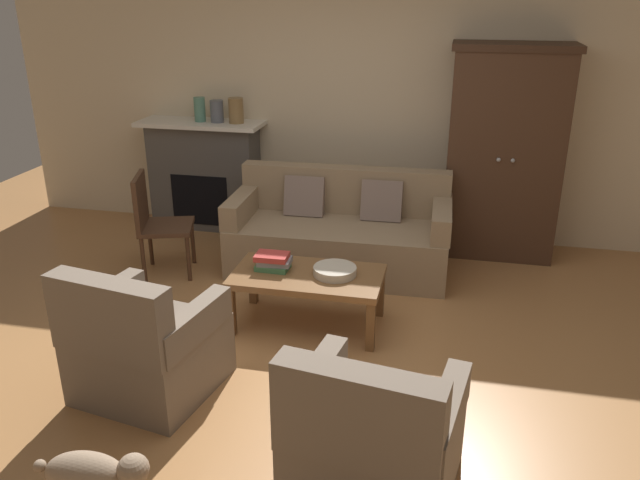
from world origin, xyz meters
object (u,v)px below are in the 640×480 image
object	(u,v)px
mantel_vase_jade	(200,109)
mantel_vase_bronze	(236,111)
side_chair_wooden	(155,218)
dog	(93,476)
fireplace	(205,174)
armchair_near_right	(373,443)
mantel_vase_slate	(217,111)
armoire	(504,153)
book_stack	(273,261)
couch	(340,234)
fruit_bowl	(335,271)
armchair_near_left	(145,347)
coffee_table	(307,280)

from	to	relation	value
mantel_vase_jade	mantel_vase_bronze	distance (m)	0.38
side_chair_wooden	dog	bearing A→B (deg)	-70.33
mantel_vase_jade	side_chair_wooden	bearing A→B (deg)	-88.57
fireplace	armchair_near_right	xyz separation A→B (m)	(2.24, -3.45, -0.25)
armchair_near_right	mantel_vase_slate	bearing A→B (deg)	120.94
armoire	mantel_vase_slate	size ratio (longest dim) A/B	8.98
mantel_vase_slate	mantel_vase_bronze	bearing A→B (deg)	0.00
book_stack	side_chair_wooden	xyz separation A→B (m)	(-1.23, 0.60, 0.03)
couch	side_chair_wooden	distance (m)	1.62
armoire	fruit_bowl	size ratio (longest dim) A/B	6.12
fireplace	side_chair_wooden	xyz separation A→B (m)	(0.03, -1.22, -0.06)
mantel_vase_jade	dog	bearing A→B (deg)	-75.74
book_stack	mantel_vase_jade	world-z (taller)	mantel_vase_jade
couch	mantel_vase_bronze	bearing A→B (deg)	148.11
couch	armchair_near_left	size ratio (longest dim) A/B	2.17
armoire	side_chair_wooden	xyz separation A→B (m)	(-2.92, -1.14, -0.46)
mantel_vase_bronze	dog	distance (m)	4.03
fireplace	mantel_vase_bronze	size ratio (longest dim) A/B	5.15
armchair_near_right	couch	bearing A→B (deg)	104.00
armoire	mantel_vase_jade	world-z (taller)	armoire
book_stack	mantel_vase_bronze	size ratio (longest dim) A/B	1.08
couch	book_stack	distance (m)	1.12
fireplace	coffee_table	xyz separation A→B (m)	(1.53, -1.84, -0.20)
armchair_near_right	side_chair_wooden	xyz separation A→B (m)	(-2.21, 2.24, 0.20)
fruit_bowl	side_chair_wooden	bearing A→B (deg)	160.55
couch	side_chair_wooden	world-z (taller)	side_chair_wooden
coffee_table	mantel_vase_jade	distance (m)	2.54
side_chair_wooden	fruit_bowl	bearing A→B (deg)	-19.45
book_stack	mantel_vase_bronze	distance (m)	2.14
side_chair_wooden	book_stack	bearing A→B (deg)	-25.95
armchair_near_left	mantel_vase_bronze	bearing A→B (deg)	97.38
fireplace	coffee_table	world-z (taller)	fireplace
mantel_vase_slate	armchair_near_left	distance (m)	3.06
armchair_near_left	armchair_near_right	xyz separation A→B (m)	(1.49, -0.57, 0.00)
fireplace	dog	xyz separation A→B (m)	(0.98, -3.88, -0.32)
fireplace	book_stack	xyz separation A→B (m)	(1.26, -1.82, -0.09)
mantel_vase_slate	mantel_vase_bronze	world-z (taller)	mantel_vase_bronze
fruit_bowl	book_stack	xyz separation A→B (m)	(-0.47, -0.00, 0.03)
couch	armchair_near_right	xyz separation A→B (m)	(0.67, -2.70, -0.00)
armchair_near_left	side_chair_wooden	size ratio (longest dim) A/B	0.99
couch	side_chair_wooden	bearing A→B (deg)	-163.31
coffee_table	mantel_vase_bronze	xyz separation A→B (m)	(-1.15, 1.83, 0.88)
mantel_vase_slate	side_chair_wooden	bearing A→B (deg)	-97.13
mantel_vase_jade	side_chair_wooden	distance (m)	1.40
fireplace	mantel_vase_bronze	distance (m)	0.77
couch	mantel_vase_jade	world-z (taller)	mantel_vase_jade
book_stack	mantel_vase_jade	size ratio (longest dim) A/B	1.11
fireplace	book_stack	size ratio (longest dim) A/B	4.75
coffee_table	armchair_near_left	xyz separation A→B (m)	(-0.78, -1.04, -0.05)
mantel_vase_bronze	fireplace	bearing A→B (deg)	177.30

